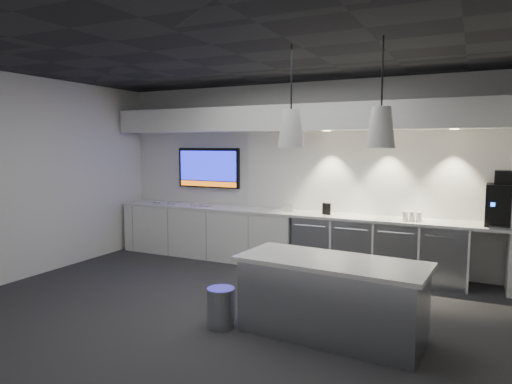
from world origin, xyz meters
The scene contains 26 objects.
floor centered at (0.00, 0.00, 0.00)m, with size 7.00×7.00×0.00m, color #29292B.
ceiling centered at (0.00, 0.00, 3.00)m, with size 7.00×7.00×0.00m, color black.
wall_back centered at (0.00, 2.50, 1.50)m, with size 7.00×7.00×0.00m, color white.
wall_front centered at (0.00, -2.50, 1.50)m, with size 7.00×7.00×0.00m, color white.
wall_left centered at (-3.50, 0.00, 1.50)m, with size 7.00×7.00×0.00m, color white.
back_counter centered at (0.00, 2.17, 0.88)m, with size 6.80×0.65×0.04m, color white.
left_base_cabinets centered at (-1.75, 2.17, 0.43)m, with size 3.30×0.63×0.86m, color white.
fridge_unit_a centered at (0.25, 2.17, 0.42)m, with size 0.60×0.61×0.85m, color #999CA1.
fridge_unit_b centered at (0.88, 2.17, 0.42)m, with size 0.60×0.61×0.85m, color #999CA1.
fridge_unit_c centered at (1.51, 2.17, 0.42)m, with size 0.60×0.61×0.85m, color #999CA1.
fridge_unit_d centered at (2.14, 2.17, 0.42)m, with size 0.60×0.61×0.85m, color #999CA1.
backsplash centered at (1.20, 2.48, 1.55)m, with size 4.60×0.03×1.30m, color white.
soffit centered at (0.00, 2.20, 2.40)m, with size 6.90×0.60×0.40m, color white.
wall_tv centered at (-1.90, 2.45, 1.56)m, with size 1.25×0.07×0.72m.
island centered at (1.20, -0.21, 0.41)m, with size 1.98×0.98×0.81m.
bin centered at (0.04, -0.49, 0.22)m, with size 0.31×0.31×0.43m, color #999CA1.
coffee_machine centered at (2.83, 2.20, 1.21)m, with size 0.42×0.59×0.74m.
sign_black centered at (0.43, 2.13, 0.99)m, with size 0.14×0.02×0.18m, color black.
sign_white centered at (-0.22, 2.12, 0.97)m, with size 0.18×0.02×0.14m, color white.
cup_cluster centered at (1.70, 2.08, 0.97)m, with size 0.25×0.16×0.14m, color white, non-canonical shape.
tray_a centered at (-2.82, 2.16, 0.91)m, with size 0.16×0.16×0.03m, color #B6B6B6.
tray_b centered at (-2.46, 2.12, 0.91)m, with size 0.16×0.16×0.03m, color #B6B6B6.
tray_c centered at (-1.98, 2.16, 0.91)m, with size 0.16×0.16×0.03m, color #B6B6B6.
tray_d centered at (-1.75, 2.11, 0.91)m, with size 0.16×0.16×0.03m, color #B6B6B6.
pendant_left centered at (0.74, -0.21, 2.15)m, with size 0.27×0.27×1.09m.
pendant_right centered at (1.65, -0.21, 2.15)m, with size 0.27×0.27×1.09m.
Camera 1 is at (2.47, -4.66, 1.99)m, focal length 32.00 mm.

